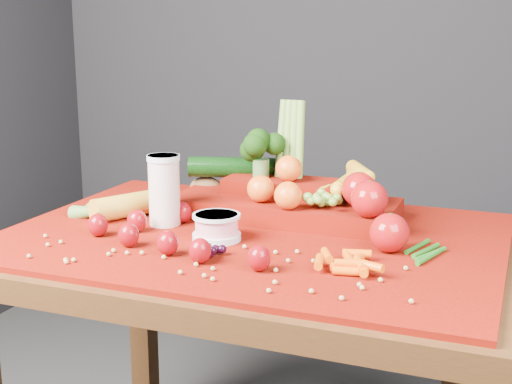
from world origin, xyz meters
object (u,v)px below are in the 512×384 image
(produce_mound, at_px, (295,194))
(table, at_px, (253,280))
(yogurt_bowl, at_px, (217,226))
(milk_glass, at_px, (164,188))

(produce_mound, bearing_deg, table, -106.22)
(yogurt_bowl, xyz_separation_m, produce_mound, (0.10, 0.23, 0.03))
(milk_glass, bearing_deg, produce_mound, 32.24)
(table, bearing_deg, produce_mound, 73.78)
(table, distance_m, milk_glass, 0.29)
(milk_glass, distance_m, produce_mound, 0.30)
(produce_mound, bearing_deg, milk_glass, -147.76)
(yogurt_bowl, bearing_deg, table, 53.20)
(table, relative_size, milk_glass, 6.89)
(table, distance_m, produce_mound, 0.23)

